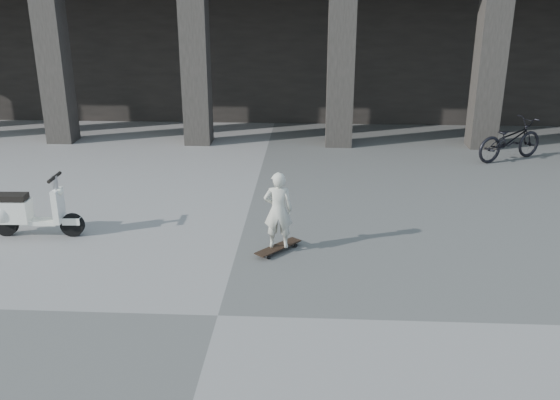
# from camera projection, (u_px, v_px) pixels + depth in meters

# --- Properties ---
(ground) EXTENTS (90.00, 90.00, 0.00)m
(ground) POSITION_uv_depth(u_px,v_px,m) (218.00, 316.00, 7.21)
(ground) COLOR #52524F
(ground) RESTS_ON ground
(colonnade) EXTENTS (28.00, 8.82, 6.00)m
(colonnade) POSITION_uv_depth(u_px,v_px,m) (279.00, 13.00, 19.14)
(colonnade) COLOR black
(colonnade) RESTS_ON ground
(longboard) EXTENTS (0.69, 0.76, 0.08)m
(longboard) POSITION_uv_depth(u_px,v_px,m) (278.00, 247.00, 8.95)
(longboard) COLOR black
(longboard) RESTS_ON ground
(child) EXTENTS (0.43, 0.29, 1.17)m
(child) POSITION_uv_depth(u_px,v_px,m) (278.00, 210.00, 8.75)
(child) COLOR beige
(child) RESTS_ON longboard
(scooter) EXTENTS (1.46, 0.47, 1.02)m
(scooter) POSITION_uv_depth(u_px,v_px,m) (22.00, 212.00, 9.42)
(scooter) COLOR black
(scooter) RESTS_ON ground
(bicycle) EXTENTS (1.92, 1.46, 0.97)m
(bicycle) POSITION_uv_depth(u_px,v_px,m) (510.00, 140.00, 13.62)
(bicycle) COLOR black
(bicycle) RESTS_ON ground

